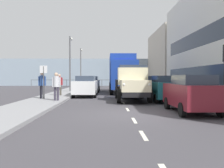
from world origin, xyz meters
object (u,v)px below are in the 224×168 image
Objects in this scene: car_teal_kerbside_1 at (165,88)px; lamp_post_promenade at (70,58)px; car_white_oppositeside_0 at (86,86)px; pedestrian_in_dark_coat at (56,84)px; lamp_post_far at (81,64)px; truck_vintage_cream at (132,84)px; pedestrian_by_lamp at (42,83)px; street_sign at (44,76)px; car_maroon_kerbside_near at (191,93)px; car_navy_kerbside_2 at (150,85)px; car_grey_oppositeside_1 at (91,84)px; pedestrian_strolling at (59,83)px; lorry_cargo_blue at (122,73)px.

lamp_post_promenade is (7.76, -9.14, 2.72)m from car_teal_kerbside_1.
car_white_oppositeside_0 is 4.89m from pedestrian_in_dark_coat.
car_teal_kerbside_1 is 0.64× the size of lamp_post_far.
truck_vintage_cream is 6.21m from pedestrian_by_lamp.
lamp_post_promenade is 8.95m from street_sign.
car_maroon_kerbside_near is at bearing 90.00° from car_teal_kerbside_1.
car_navy_kerbside_2 is 1.90× the size of street_sign.
lamp_post_far reaches higher than car_grey_oppositeside_1.
car_white_oppositeside_0 is at bearing -57.30° from car_maroon_kerbside_near.
car_grey_oppositeside_1 is at bearing -104.61° from street_sign.
car_grey_oppositeside_1 is 0.69× the size of lamp_post_far.
pedestrian_by_lamp is at bearing -47.96° from pedestrian_in_dark_coat.
car_navy_kerbside_2 is at bearing -111.90° from truck_vintage_cream.
car_maroon_kerbside_near is 10.47m from car_white_oppositeside_0.
car_navy_kerbside_2 is 2.50× the size of pedestrian_strolling.
pedestrian_in_dark_coat reaches higher than pedestrian_strolling.
car_white_oppositeside_0 is (5.65, 1.70, 0.00)m from car_navy_kerbside_2.
pedestrian_in_dark_coat is at bearing 73.25° from car_white_oppositeside_0.
car_grey_oppositeside_1 is 9.56m from pedestrian_by_lamp.
truck_vintage_cream is 6.01m from street_sign.
car_maroon_kerbside_near and car_teal_kerbside_1 have the same top height.
truck_vintage_cream is 1.32× the size of car_navy_kerbside_2.
pedestrian_in_dark_coat reaches higher than car_teal_kerbside_1.
car_white_oppositeside_0 is at bearing -106.75° from pedestrian_in_dark_coat.
pedestrian_strolling is at bearing -24.17° from car_teal_kerbside_1.
lorry_cargo_blue is 1.95× the size of car_white_oppositeside_0.
car_teal_kerbside_1 is at bearing 144.54° from car_white_oppositeside_0.
car_maroon_kerbside_near is 10.05m from pedestrian_by_lamp.
car_teal_kerbside_1 is at bearing 90.00° from car_navy_kerbside_2.
car_navy_kerbside_2 is 5.90m from car_white_oppositeside_0.
pedestrian_strolling is at bearing 90.90° from lamp_post_far.
lorry_cargo_blue reaches higher than car_maroon_kerbside_near.
car_grey_oppositeside_1 is at bearing -90.00° from car_white_oppositeside_0.
lamp_post_far reaches higher than pedestrian_strolling.
car_maroon_kerbside_near is 15.78m from car_grey_oppositeside_1.
lorry_cargo_blue reaches higher than pedestrian_by_lamp.
car_grey_oppositeside_1 is 0.71× the size of lamp_post_promenade.
lorry_cargo_blue is at bearing 114.48° from lamp_post_far.
car_teal_kerbside_1 is 12.29m from lamp_post_promenade.
truck_vintage_cream reaches higher than pedestrian_strolling.
lamp_post_far reaches higher than lamp_post_promenade.
street_sign is at bearing -2.83° from car_teal_kerbside_1.
street_sign reaches higher than pedestrian_strolling.
pedestrian_by_lamp is (8.36, -5.57, 0.34)m from car_maroon_kerbside_near.
pedestrian_in_dark_coat is (7.06, -4.13, 0.30)m from car_maroon_kerbside_near.
truck_vintage_cream is 2.21m from car_teal_kerbside_1.
car_white_oppositeside_0 is 6.16m from lamp_post_promenade.
lorry_cargo_blue reaches higher than street_sign.
car_white_oppositeside_0 is 0.71× the size of lamp_post_far.
car_teal_kerbside_1 is at bearing 170.67° from truck_vintage_cream.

